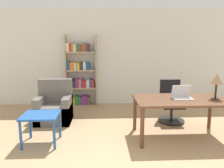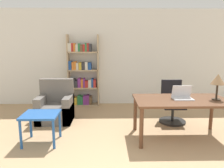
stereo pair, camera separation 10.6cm
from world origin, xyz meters
The scene contains 8 objects.
wall_back centered at (0.00, 4.53, 1.35)m, with size 8.00×0.06×2.70m.
desk centered at (1.03, 2.08, 0.66)m, with size 1.68×0.93×0.74m.
laptop centered at (1.06, 2.10, 0.80)m, with size 0.36×0.25×0.25m.
table_lamp centered at (1.65, 2.04, 1.10)m, with size 0.24×0.24×0.47m.
office_chair centered at (1.15, 2.96, 0.39)m, with size 0.59×0.59×0.94m.
side_table_blue centered at (-1.48, 1.93, 0.45)m, with size 0.62×0.55×0.54m.
armchair centered at (-1.49, 3.05, 0.31)m, with size 0.76×0.68×0.94m.
bookshelf centered at (-1.03, 4.34, 0.88)m, with size 0.86×0.28×1.99m.
Camera 2 is at (-0.31, -1.75, 1.73)m, focal length 35.00 mm.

